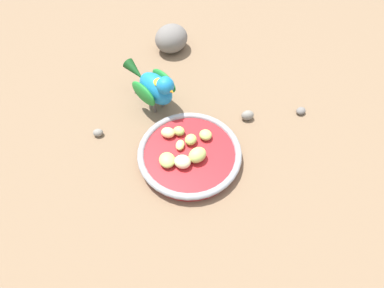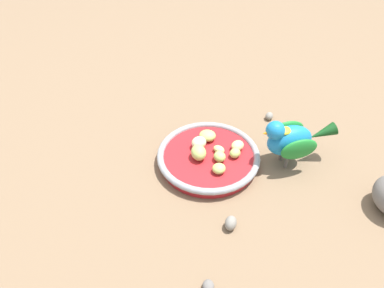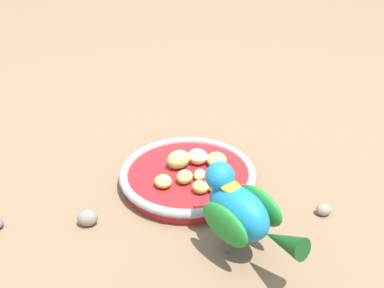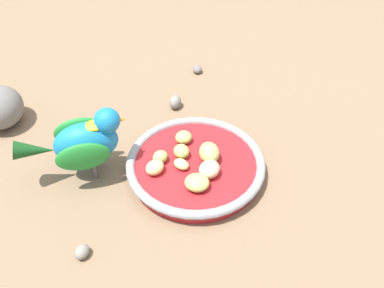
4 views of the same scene
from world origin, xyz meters
TOP-DOWN VIEW (x-y plane):
  - ground_plane at (0.00, 0.00)m, footprint 4.00×4.00m
  - feeding_bowl at (-0.02, -0.00)m, footprint 0.22×0.22m
  - apple_piece_0 at (-0.03, -0.02)m, footprint 0.03×0.02m
  - apple_piece_1 at (0.02, -0.03)m, footprint 0.05×0.05m
  - apple_piece_2 at (-0.01, 0.02)m, footprint 0.05×0.05m
  - apple_piece_3 at (-0.04, -0.06)m, footprint 0.03×0.03m
  - apple_piece_4 at (-0.06, -0.04)m, footprint 0.03×0.03m
  - apple_piece_5 at (-0.05, -0.01)m, footprint 0.03×0.03m
  - apple_piece_6 at (0.01, 0.00)m, footprint 0.04×0.04m
  - apple_piece_7 at (-0.07, 0.01)m, footprint 0.03×0.03m
  - parrot at (-0.12, -0.13)m, footprint 0.10×0.16m
  - rock_large at (-0.33, -0.20)m, footprint 0.12×0.11m
  - pebble_0 at (-0.25, 0.18)m, footprint 0.03×0.03m
  - pebble_1 at (0.01, -0.21)m, footprint 0.03×0.03m
  - pebble_2 at (-0.18, 0.07)m, footprint 0.03×0.04m

SIDE VIEW (x-z plane):
  - ground_plane at x=0.00m, z-range 0.00..0.00m
  - pebble_0 at x=-0.25m, z-range 0.00..0.02m
  - pebble_1 at x=0.01m, z-range 0.00..0.02m
  - pebble_2 at x=-0.18m, z-range 0.00..0.02m
  - feeding_bowl at x=-0.02m, z-range 0.00..0.03m
  - apple_piece_0 at x=-0.03m, z-range 0.02..0.04m
  - apple_piece_7 at x=-0.07m, z-range 0.02..0.04m
  - apple_piece_4 at x=-0.06m, z-range 0.02..0.04m
  - apple_piece_3 at x=-0.04m, z-range 0.02..0.04m
  - apple_piece_5 at x=-0.05m, z-range 0.02..0.04m
  - apple_piece_1 at x=0.02m, z-range 0.02..0.04m
  - apple_piece_6 at x=0.01m, z-range 0.02..0.05m
  - apple_piece_2 at x=-0.01m, z-range 0.02..0.05m
  - rock_large at x=-0.33m, z-range 0.00..0.07m
  - parrot at x=-0.12m, z-range 0.01..0.13m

